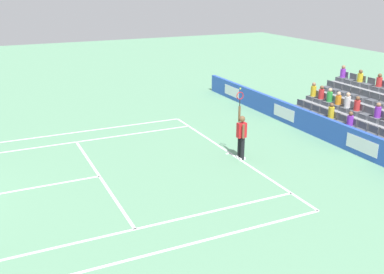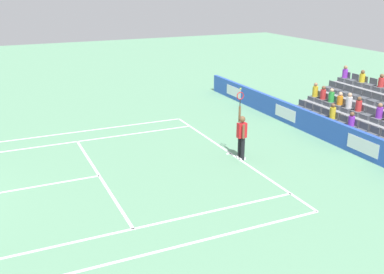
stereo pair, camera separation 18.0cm
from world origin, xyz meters
name	(u,v)px [view 1 (the left image)]	position (x,y,z in m)	size (l,w,h in m)	color
line_baseline	(230,153)	(0.00, -11.89, 0.00)	(10.97, 0.10, 0.01)	white
line_service	(99,176)	(0.00, -6.40, 0.00)	(8.23, 0.10, 0.01)	white
line_centre_service	(6,193)	(0.00, -3.20, 0.00)	(0.10, 6.40, 0.01)	white
line_singles_sideline_left	(66,143)	(4.12, -5.95, 0.00)	(0.10, 11.89, 0.01)	white
line_singles_sideline_right	(120,233)	(-4.12, -5.95, 0.00)	(0.10, 11.89, 0.01)	white
line_doubles_sideline_left	(61,134)	(5.49, -5.95, 0.00)	(0.10, 11.89, 0.01)	white
line_doubles_sideline_right	(135,258)	(-5.49, -5.95, 0.00)	(0.10, 11.89, 0.01)	white
line_centre_mark	(228,154)	(0.00, -11.79, 0.00)	(0.10, 0.20, 0.01)	white
sponsor_barrier	(320,127)	(0.00, -16.56, 0.52)	(20.87, 0.22, 1.03)	blue
tennis_player	(241,135)	(-0.67, -11.98, 0.99)	(0.53, 0.36, 2.85)	black
stadium_stand	(369,115)	(0.00, -19.50, 0.69)	(6.82, 3.80, 2.60)	gray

